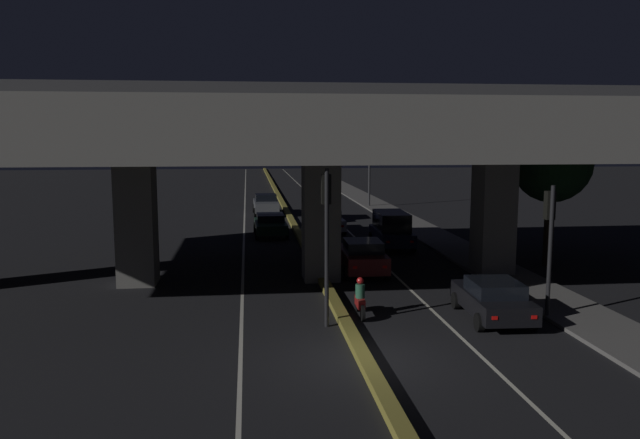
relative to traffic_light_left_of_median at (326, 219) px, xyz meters
The scene contains 20 objects.
ground_plane 4.78m from the traffic_light_left_of_median, 79.31° to the right, with size 200.00×200.00×0.00m, color black.
lane_line_left_inner 32.11m from the traffic_light_left_of_median, 94.94° to the left, with size 0.12×126.00×0.00m, color beige.
lane_line_right_inner 32.23m from the traffic_light_left_of_median, 82.90° to the left, with size 0.12×126.00×0.00m, color beige.
median_divider 31.98m from the traffic_light_left_of_median, 88.91° to the left, with size 0.41×126.00×0.23m, color olive.
sidewalk_right 26.51m from the traffic_light_left_of_median, 70.61° to the left, with size 2.64×126.00×0.13m, color #5B5956.
elevated_overpass 7.17m from the traffic_light_left_of_median, 86.28° to the left, with size 34.16×13.93×8.32m.
traffic_light_left_of_median is the anchor object (origin of this frame).
traffic_light_right_of_median 7.52m from the traffic_light_left_of_median, ahead, with size 0.30×0.49×4.52m.
street_lamp 34.07m from the traffic_light_left_of_median, 77.09° to the left, with size 2.46×0.32×8.49m.
car_black_lead 6.29m from the traffic_light_left_of_median, ahead, with size 2.07×4.06×1.37m.
car_dark_red_second 8.27m from the traffic_light_left_of_median, 70.84° to the left, with size 2.03×4.05×1.54m.
car_dark_blue_third 14.92m from the traffic_light_left_of_median, 68.66° to the left, with size 2.09×4.54×1.98m.
car_white_fourth 20.03m from the traffic_light_left_of_median, 82.71° to the left, with size 2.07×4.34×1.46m.
car_dark_blue_fifth 25.62m from the traffic_light_left_of_median, 84.47° to the left, with size 2.05×4.11×1.78m.
car_dark_green_lead_oncoming 18.83m from the traffic_light_left_of_median, 93.42° to the left, with size 2.08×4.33×1.33m.
car_grey_second_oncoming 29.13m from the traffic_light_left_of_median, 92.13° to the left, with size 2.05×4.42×1.60m.
motorcycle_red_filtering_near 3.30m from the traffic_light_left_of_median, 35.25° to the left, with size 0.33×1.75×1.36m.
motorcycle_white_filtering_mid 9.54m from the traffic_light_left_of_median, 81.15° to the left, with size 0.34×1.95×1.41m.
pedestrian_on_sidewalk 13.51m from the traffic_light_left_of_median, 45.80° to the left, with size 0.37×0.37×1.68m.
roadside_tree_kerbside_near 14.23m from the traffic_light_left_of_median, 34.91° to the left, with size 3.65×3.65×6.69m.
Camera 1 is at (-3.08, -16.30, 6.15)m, focal length 35.00 mm.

